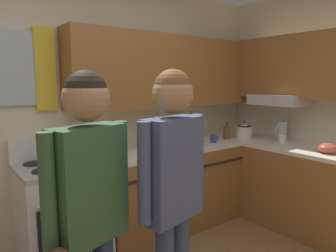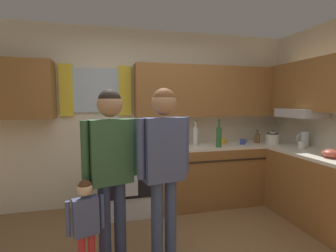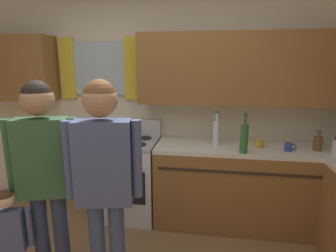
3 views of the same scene
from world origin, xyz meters
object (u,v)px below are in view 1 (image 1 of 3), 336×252
mug_ceramic_white (283,139)px  adult_holding_child (90,196)px  stove_oven (62,213)px  bottle_tall_clear (157,136)px  bottle_wine_green (191,135)px  bottle_squat_brown (227,133)px  mug_mustard_yellow (190,140)px  mixing_bowl (329,148)px  stovetop_kettle (244,131)px  mug_cobalt_blue (214,139)px  adult_in_plaid (173,179)px  water_pitcher (282,131)px

mug_ceramic_white → adult_holding_child: bearing=-167.1°
stove_oven → mug_ceramic_white: 2.45m
bottle_tall_clear → bottle_wine_green: bearing=-41.7°
bottle_squat_brown → mug_mustard_yellow: (-0.56, 0.02, -0.03)m
bottle_squat_brown → mixing_bowl: bearing=-79.0°
stove_oven → stovetop_kettle: size_ratio=4.02×
bottle_squat_brown → mug_mustard_yellow: bottle_squat_brown is taller
bottle_tall_clear → bottle_wine_green: size_ratio=0.93×
stovetop_kettle → adult_holding_child: 2.64m
mug_cobalt_blue → adult_in_plaid: bearing=-142.6°
mixing_bowl → bottle_squat_brown: bearing=101.0°
mug_cobalt_blue → adult_holding_child: size_ratio=0.07×
bottle_tall_clear → mixing_bowl: bottle_tall_clear is taller
mug_cobalt_blue → stovetop_kettle: stovetop_kettle is taller
bottle_squat_brown → mixing_bowl: 1.14m
water_pitcher → adult_in_plaid: adult_in_plaid is taller
bottle_tall_clear → mug_mustard_yellow: bearing=-2.4°
bottle_squat_brown → adult_holding_child: bearing=-153.0°
stovetop_kettle → adult_in_plaid: bearing=-151.0°
bottle_tall_clear → stovetop_kettle: size_ratio=1.34×
mixing_bowl → adult_in_plaid: size_ratio=0.13×
stove_oven → mug_ceramic_white: size_ratio=8.76×
mug_mustard_yellow → adult_holding_child: 2.04m
stove_oven → mug_mustard_yellow: size_ratio=9.15×
stovetop_kettle → bottle_wine_green: bearing=-174.9°
bottle_squat_brown → stovetop_kettle: (0.19, -0.11, 0.02)m
bottle_squat_brown → mug_cobalt_blue: (-0.29, -0.07, -0.03)m
stove_oven → adult_in_plaid: size_ratio=0.66×
mug_ceramic_white → stovetop_kettle: bearing=106.0°
stove_oven → stovetop_kettle: stovetop_kettle is taller
mug_mustard_yellow → bottle_tall_clear: bearing=177.6°
water_pitcher → adult_holding_child: adult_holding_child is taller
adult_in_plaid → mug_mustard_yellow: bearing=45.3°
stove_oven → mug_ceramic_white: stove_oven is taller
bottle_wine_green → mug_ceramic_white: (1.06, -0.36, -0.10)m
mug_cobalt_blue → water_pitcher: water_pitcher is taller
mug_ceramic_white → mixing_bowl: mixing_bowl is taller
water_pitcher → adult_holding_child: 2.78m
stovetop_kettle → water_pitcher: water_pitcher is taller
stovetop_kettle → water_pitcher: bearing=-52.7°
bottle_squat_brown → water_pitcher: water_pitcher is taller
bottle_tall_clear → mug_mustard_yellow: size_ratio=3.05×
adult_holding_child → mug_cobalt_blue: bearing=28.8°
mug_cobalt_blue → water_pitcher: size_ratio=0.52×
stove_oven → adult_in_plaid: 1.40m
bottle_wine_green → adult_in_plaid: 1.44m
mug_ceramic_white → water_pitcher: water_pitcher is taller
bottle_tall_clear → mug_ceramic_white: bottle_tall_clear is taller
bottle_squat_brown → adult_in_plaid: bearing=-145.9°
stove_oven → mug_cobalt_blue: 1.78m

